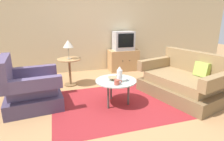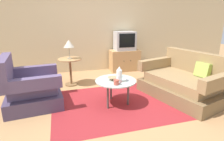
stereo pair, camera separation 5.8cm
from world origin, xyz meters
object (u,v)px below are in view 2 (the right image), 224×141
at_px(bowl, 112,79).
at_px(mug, 117,82).
at_px(television, 125,41).
at_px(table_lamp, 69,44).
at_px(armchair, 30,89).
at_px(tv_stand, 124,60).
at_px(vase, 119,75).
at_px(side_table, 70,66).
at_px(tv_remote_silver, 127,79).
at_px(tv_remote_dark, 118,76).
at_px(coffee_table, 116,82).
at_px(couch, 184,83).

bearing_deg(bowl, mug, -90.07).
xyz_separation_m(television, mug, (-0.95, -2.22, -0.36)).
height_order(table_lamp, mug, table_lamp).
bearing_deg(armchair, tv_stand, 119.16).
height_order(armchair, vase, armchair).
bearing_deg(bowl, side_table, 118.09).
bearing_deg(tv_remote_silver, vase, 128.88).
distance_m(television, tv_remote_dark, 2.05).
distance_m(side_table, tv_remote_silver, 1.53).
height_order(side_table, vase, vase).
distance_m(coffee_table, mug, 0.24).
height_order(side_table, television, television).
height_order(mug, tv_remote_dark, mug).
bearing_deg(tv_stand, tv_remote_silver, -108.72).
height_order(couch, table_lamp, table_lamp).
xyz_separation_m(tv_stand, bowl, (-0.95, -1.98, 0.18)).
height_order(armchair, table_lamp, table_lamp).
height_order(tv_stand, tv_remote_silver, tv_stand).
relative_size(coffee_table, vase, 2.65).
height_order(vase, tv_remote_dark, vase).
relative_size(mug, bowl, 0.74).
relative_size(armchair, tv_stand, 1.17).
xyz_separation_m(table_lamp, bowl, (0.63, -1.17, -0.46)).
height_order(bowl, tv_remote_silver, bowl).
distance_m(bowl, tv_remote_silver, 0.26).
xyz_separation_m(armchair, vase, (1.47, -0.46, 0.28)).
bearing_deg(armchair, tv_remote_dark, 76.68).
distance_m(armchair, tv_stand, 2.85).
height_order(armchair, tv_remote_silver, armchair).
bearing_deg(television, tv_stand, -90.00).
height_order(table_lamp, bowl, table_lamp).
distance_m(side_table, tv_remote_dark, 1.30).
xyz_separation_m(vase, tv_remote_silver, (0.17, 0.06, -0.12)).
xyz_separation_m(vase, mug, (-0.08, -0.12, -0.09)).
distance_m(side_table, vase, 1.50).
relative_size(armchair, vase, 3.65).
height_order(armchair, tv_remote_dark, armchair).
bearing_deg(armchair, tv_remote_silver, 70.75).
bearing_deg(tv_remote_silver, mug, 143.55).
xyz_separation_m(mug, tv_remote_silver, (0.26, 0.18, -0.03)).
distance_m(couch, bowl, 1.44).
height_order(coffee_table, bowl, bowl).
bearing_deg(table_lamp, bowl, -61.44).
relative_size(coffee_table, table_lamp, 1.71).
bearing_deg(table_lamp, television, 27.45).
bearing_deg(side_table, tv_stand, 26.52).
bearing_deg(side_table, tv_remote_silver, -54.21).
height_order(armchair, television, television).
bearing_deg(table_lamp, tv_stand, 27.18).
height_order(coffee_table, mug, mug).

